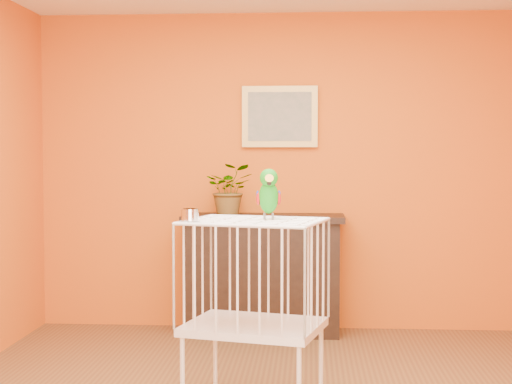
{
  "coord_description": "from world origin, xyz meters",
  "views": [
    {
      "loc": [
        0.25,
        -4.22,
        1.47
      ],
      "look_at": [
        -0.05,
        0.06,
        1.24
      ],
      "focal_mm": 55.0,
      "sensor_mm": 36.0,
      "label": 1
    }
  ],
  "objects": [
    {
      "name": "room_shell",
      "position": [
        0.0,
        0.0,
        1.58
      ],
      "size": [
        4.5,
        4.5,
        4.5
      ],
      "color": "#CA5713",
      "rests_on": "ground"
    },
    {
      "name": "console_cabinet",
      "position": [
        -0.12,
        2.02,
        0.48
      ],
      "size": [
        1.29,
        0.46,
        0.96
      ],
      "color": "black",
      "rests_on": "ground"
    },
    {
      "name": "parrot",
      "position": [
        0.02,
        0.04,
        1.24
      ],
      "size": [
        0.14,
        0.25,
        0.28
      ],
      "rotation": [
        0.0,
        0.0,
        0.09
      ],
      "color": "#59544C",
      "rests_on": "birdcage"
    },
    {
      "name": "birdcage",
      "position": [
        -0.05,
        -0.01,
        0.57
      ],
      "size": [
        0.82,
        0.7,
        1.09
      ],
      "rotation": [
        0.0,
        0.0,
        -0.24
      ],
      "color": "silver",
      "rests_on": "ground"
    },
    {
      "name": "potted_plant",
      "position": [
        -0.39,
        2.02,
        1.12
      ],
      "size": [
        0.4,
        0.44,
        0.32
      ],
      "primitive_type": "imported",
      "rotation": [
        0.0,
        0.0,
        0.08
      ],
      "color": "#26722D",
      "rests_on": "console_cabinet"
    },
    {
      "name": "feed_cup",
      "position": [
        -0.39,
        -0.11,
        1.13
      ],
      "size": [
        0.09,
        0.09,
        0.06
      ],
      "primitive_type": "cylinder",
      "color": "silver",
      "rests_on": "birdcage"
    },
    {
      "name": "framed_picture",
      "position": [
        0.0,
        2.22,
        1.75
      ],
      "size": [
        0.62,
        0.04,
        0.5
      ],
      "color": "#B48B40",
      "rests_on": "room_shell"
    }
  ]
}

